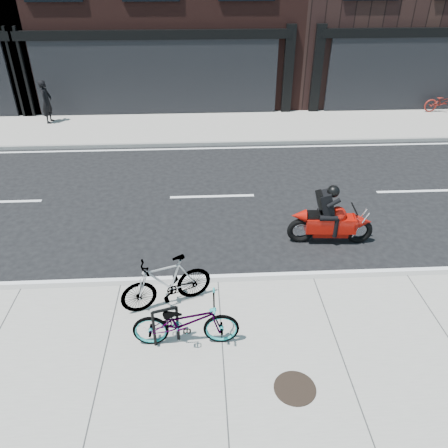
{
  "coord_description": "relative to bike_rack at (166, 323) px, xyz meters",
  "views": [
    {
      "loc": [
        -0.26,
        -9.03,
        5.88
      ],
      "look_at": [
        0.18,
        -0.97,
        0.9
      ],
      "focal_mm": 35.0,
      "sensor_mm": 36.0,
      "label": 1
    }
  ],
  "objects": [
    {
      "name": "ground",
      "position": [
        0.96,
        3.59,
        -0.58
      ],
      "size": [
        120.0,
        120.0,
        0.0
      ],
      "primitive_type": "plane",
      "color": "black",
      "rests_on": "ground"
    },
    {
      "name": "sidewalk_near",
      "position": [
        0.96,
        -1.41,
        -0.52
      ],
      "size": [
        60.0,
        6.0,
        0.13
      ],
      "primitive_type": "cube",
      "color": "gray",
      "rests_on": "ground"
    },
    {
      "name": "sidewalk_far",
      "position": [
        0.96,
        11.34,
        -0.52
      ],
      "size": [
        60.0,
        3.5,
        0.13
      ],
      "primitive_type": "cube",
      "color": "gray",
      "rests_on": "ground"
    },
    {
      "name": "bike_rack",
      "position": [
        0.0,
        0.0,
        0.0
      ],
      "size": [
        0.45,
        0.17,
        0.77
      ],
      "rotation": [
        0.0,
        0.0,
        0.28
      ],
      "color": "black",
      "rests_on": "sidewalk_near"
    },
    {
      "name": "bicycle_front",
      "position": [
        0.34,
        -0.02,
        0.02
      ],
      "size": [
        1.82,
        0.65,
        0.95
      ],
      "primitive_type": "imported",
      "rotation": [
        0.0,
        0.0,
        1.56
      ],
      "color": "gray",
      "rests_on": "sidewalk_near"
    },
    {
      "name": "bicycle_rear",
      "position": [
        -0.04,
        0.99,
        0.08
      ],
      "size": [
        1.82,
        1.05,
        1.06
      ],
      "primitive_type": "imported",
      "rotation": [
        0.0,
        0.0,
        5.05
      ],
      "color": "gray",
      "rests_on": "sidewalk_near"
    },
    {
      "name": "motorcycle",
      "position": [
        3.76,
        3.12,
        0.03
      ],
      "size": [
        2.03,
        0.55,
        1.51
      ],
      "rotation": [
        0.0,
        0.0,
        -0.07
      ],
      "color": "black",
      "rests_on": "ground"
    },
    {
      "name": "pedestrian",
      "position": [
        -5.37,
        12.09,
        0.38
      ],
      "size": [
        0.44,
        0.63,
        1.66
      ],
      "primitive_type": "imported",
      "rotation": [
        0.0,
        0.0,
        1.5
      ],
      "color": "black",
      "rests_on": "sidewalk_far"
    },
    {
      "name": "bicycle_far",
      "position": [
        11.06,
        12.59,
        -0.03
      ],
      "size": [
        1.62,
        0.57,
        0.85
      ],
      "primitive_type": "imported",
      "rotation": [
        0.0,
        0.0,
        1.56
      ],
      "color": "maroon",
      "rests_on": "sidewalk_far"
    },
    {
      "name": "manhole_cover",
      "position": [
        2.04,
        -1.08,
        -0.45
      ],
      "size": [
        0.72,
        0.72,
        0.02
      ],
      "primitive_type": "cylinder",
      "rotation": [
        0.0,
        0.0,
        -0.1
      ],
      "color": "black",
      "rests_on": "sidewalk_near"
    }
  ]
}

